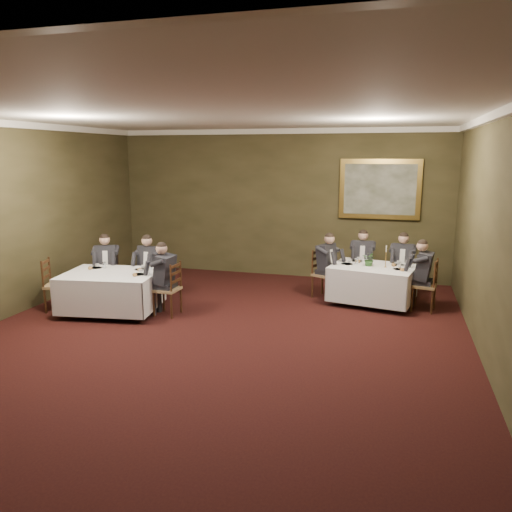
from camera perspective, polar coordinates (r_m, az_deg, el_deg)
The scene contains 27 objects.
ground at distance 7.78m, azimuth -5.91°, elevation -10.55°, with size 10.00×10.00×0.00m, color black.
ceiling at distance 7.23m, azimuth -6.51°, elevation 16.10°, with size 8.00×10.00×0.10m, color silver.
back_wall at distance 12.05m, azimuth 2.68°, elevation 5.99°, with size 8.00×0.10×3.50m, color #322F19.
right_wall at distance 6.91m, azimuth 26.32°, elevation 0.61°, with size 0.10×10.00×3.50m, color #322F19.
crown_molding at distance 7.22m, azimuth -6.50°, elevation 15.63°, with size 8.00×10.00×0.12m.
table_main at distance 10.13m, azimuth 13.15°, elevation -2.86°, with size 1.78×1.48×0.67m.
table_second at distance 9.70m, azimuth -16.18°, elevation -3.66°, with size 1.88×1.53×0.67m.
chair_main_backleft at distance 11.03m, azimuth 11.98°, elevation -2.51°, with size 0.44×0.42×1.00m.
diner_main_backleft at distance 10.96m, azimuth 12.02°, elevation -1.37°, with size 0.42×0.48×1.35m.
chair_main_backright at distance 10.86m, azimuth 16.29°, elevation -2.96°, with size 0.48×0.47×1.00m.
diner_main_backright at distance 10.79m, azimuth 16.35°, elevation -1.80°, with size 0.45×0.52×1.35m.
chair_main_endleft at distance 10.44m, azimuth 7.80°, elevation -3.17°, with size 0.56×0.57×1.00m.
diner_main_endleft at distance 10.38m, azimuth 7.89°, elevation -1.96°, with size 0.60×0.56×1.35m.
chair_main_endright at distance 10.00m, azimuth 18.66°, elevation -4.34°, with size 0.49×0.51×1.00m.
diner_main_endright at distance 9.94m, azimuth 18.68°, elevation -3.06°, with size 0.54×0.48×1.35m.
chair_sec_backleft at distance 10.70m, azimuth -16.54°, elevation -3.18°, with size 0.57×0.56×1.00m.
diner_sec_backleft at distance 10.63m, azimuth -16.62°, elevation -2.01°, with size 0.56×0.60×1.35m.
chair_sec_backright at distance 10.36m, azimuth -11.86°, elevation -3.42°, with size 0.48×0.46×1.00m.
diner_sec_backright at distance 10.29m, azimuth -11.95°, elevation -2.21°, with size 0.45×0.52×1.35m.
chair_sec_endright at distance 9.36m, azimuth -10.03°, elevation -4.96°, with size 0.44×0.46×1.00m.
diner_sec_endright at distance 9.31m, azimuth -10.14°, elevation -3.60°, with size 0.50×0.43×1.35m.
chair_sec_endleft at distance 10.21m, azimuth -21.72°, elevation -4.23°, with size 0.54×0.55×1.00m.
centerpiece at distance 10.01m, azimuth 12.87°, elevation -0.30°, with size 0.26×0.23×0.29m, color #2D5926.
candlestick at distance 9.98m, azimuth 14.61°, elevation -0.32°, with size 0.06×0.06×0.45m.
place_setting_table_main at distance 10.49m, azimuth 11.73°, elevation -0.36°, with size 0.33×0.31×0.14m.
place_setting_table_second at distance 10.11m, azimuth -17.54°, elevation -1.10°, with size 0.33×0.31×0.14m.
painting at distance 11.65m, azimuth 13.97°, elevation 7.41°, with size 1.79×0.09×1.34m.
Camera 1 is at (2.69, -6.69, 2.92)m, focal length 35.00 mm.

